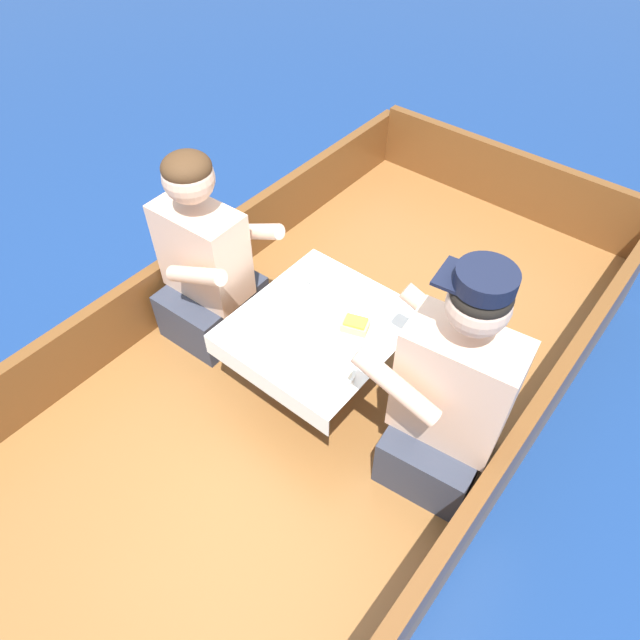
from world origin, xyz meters
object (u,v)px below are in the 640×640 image
sandwich (355,325)px  coffee_cup_port (344,276)px  person_starboard (450,400)px  coffee_cup_starboard (300,275)px  tin_can (362,300)px  person_port (206,266)px  coffee_cup_center (290,365)px

sandwich → coffee_cup_port: bearing=136.0°
person_starboard → coffee_cup_starboard: (-0.86, 0.17, -0.00)m
person_starboard → tin_can: (-0.56, 0.22, -0.01)m
person_starboard → tin_can: person_starboard is taller
person_port → coffee_cup_starboard: (0.39, 0.21, 0.03)m
person_port → coffee_cup_port: person_port is taller
coffee_cup_center → tin_can: (0.00, 0.47, -0.00)m
coffee_cup_center → person_starboard: bearing=23.6°
coffee_cup_starboard → tin_can: 0.31m
sandwich → coffee_cup_port: 0.30m
coffee_cup_port → tin_can: size_ratio=1.38×
coffee_cup_center → coffee_cup_port: bearing=105.3°
person_starboard → sandwich: size_ratio=8.27×
person_port → person_starboard: bearing=-0.7°
coffee_cup_starboard → tin_can: size_ratio=1.57×
coffee_cup_port → coffee_cup_starboard: coffee_cup_starboard is taller
coffee_cup_starboard → coffee_cup_center: bearing=-54.0°
sandwich → coffee_cup_starboard: 0.38m
person_port → coffee_cup_port: size_ratio=10.51×
sandwich → tin_can: size_ratio=1.91×
coffee_cup_port → coffee_cup_center: coffee_cup_center is taller
coffee_cup_port → coffee_cup_center: (0.15, -0.54, 0.00)m
person_starboard → tin_can: 0.60m
sandwich → tin_can: sandwich is taller
sandwich → tin_can: (-0.07, 0.14, -0.00)m
person_port → coffee_cup_port: (0.55, 0.33, 0.02)m
coffee_cup_starboard → tin_can: (0.31, 0.05, -0.01)m
person_starboard → tin_can: bearing=-28.7°
coffee_cup_center → tin_can: bearing=89.7°
person_starboard → sandwich: bearing=-16.6°
sandwich → coffee_cup_starboard: size_ratio=1.21×
person_starboard → coffee_cup_starboard: bearing=-18.1°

